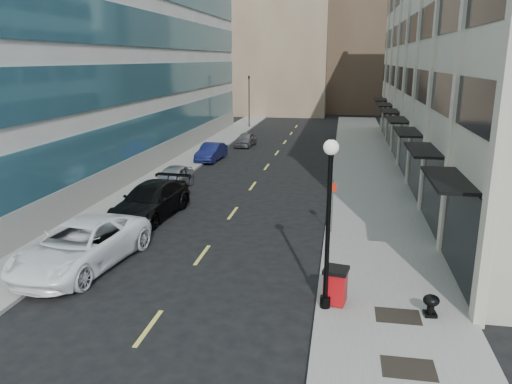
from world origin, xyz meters
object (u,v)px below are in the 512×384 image
(car_blue_sedan, at_px, (211,152))
(lamppost, at_px, (329,210))
(sign_post, at_px, (333,199))
(traffic_signal, at_px, (249,79))
(car_white_van, at_px, (81,245))
(car_silver_sedan, at_px, (173,178))
(trash_bin, at_px, (335,284))
(car_black_pickup, at_px, (151,201))
(urn_planter, at_px, (431,303))
(car_grey_sedan, at_px, (246,139))

(car_blue_sedan, xyz_separation_m, lamppost, (10.10, -23.65, 2.78))
(sign_post, bearing_deg, traffic_signal, 95.98)
(car_blue_sedan, relative_size, lamppost, 0.75)
(car_white_van, bearing_deg, car_silver_sedan, 99.57)
(car_silver_sedan, relative_size, car_blue_sedan, 1.04)
(trash_bin, height_order, sign_post, sign_post)
(car_black_pickup, height_order, sign_post, sign_post)
(traffic_signal, xyz_separation_m, lamppost, (10.80, -44.00, -2.24))
(lamppost, distance_m, urn_planter, 4.39)
(trash_bin, relative_size, sign_post, 0.50)
(trash_bin, bearing_deg, traffic_signal, 115.04)
(lamppost, bearing_deg, trash_bin, 45.51)
(trash_bin, bearing_deg, car_blue_sedan, 124.81)
(traffic_signal, bearing_deg, lamppost, -76.21)
(trash_bin, bearing_deg, urn_planter, 4.75)
(sign_post, bearing_deg, trash_bin, -97.99)
(traffic_signal, bearing_deg, car_white_van, -88.42)
(car_black_pickup, relative_size, car_silver_sedan, 1.37)
(lamppost, bearing_deg, car_silver_sedan, 125.37)
(car_blue_sedan, height_order, car_grey_sedan, car_blue_sedan)
(trash_bin, distance_m, lamppost, 2.68)
(car_black_pickup, distance_m, trash_bin, 12.75)
(car_white_van, height_order, car_grey_sedan, car_white_van)
(car_white_van, height_order, car_silver_sedan, car_white_van)
(sign_post, height_order, urn_planter, sign_post)
(car_silver_sedan, relative_size, lamppost, 0.78)
(urn_planter, bearing_deg, lamppost, 180.00)
(lamppost, relative_size, urn_planter, 7.97)
(urn_planter, bearing_deg, car_grey_sedan, 111.11)
(trash_bin, relative_size, urn_planter, 1.78)
(car_black_pickup, bearing_deg, trash_bin, -35.01)
(car_silver_sedan, distance_m, urn_planter, 19.51)
(urn_planter, bearing_deg, car_silver_sedan, 133.29)
(car_grey_sedan, bearing_deg, car_white_van, -88.03)
(car_white_van, distance_m, lamppost, 10.17)
(car_black_pickup, distance_m, car_grey_sedan, 22.38)
(trash_bin, distance_m, urn_planter, 3.02)
(sign_post, bearing_deg, car_white_van, -161.01)
(traffic_signal, distance_m, car_blue_sedan, 20.97)
(car_silver_sedan, xyz_separation_m, trash_bin, (10.39, -13.89, 0.08))
(car_grey_sedan, xyz_separation_m, urn_planter, (11.97, -31.00, -0.06))
(car_blue_sedan, xyz_separation_m, trash_bin, (10.41, -23.33, 0.13))
(traffic_signal, distance_m, lamppost, 45.36)
(car_grey_sedan, bearing_deg, urn_planter, -65.00)
(car_black_pickup, xyz_separation_m, car_grey_sedan, (0.68, 22.37, -0.23))
(traffic_signal, relative_size, urn_planter, 9.82)
(lamppost, bearing_deg, car_grey_sedan, 105.62)
(car_silver_sedan, xyz_separation_m, urn_planter, (13.38, -14.20, -0.17))
(traffic_signal, distance_m, car_grey_sedan, 14.12)
(traffic_signal, relative_size, car_white_van, 1.07)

